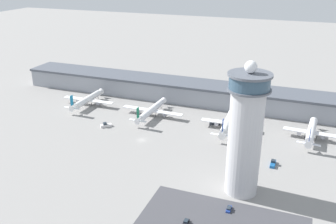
{
  "coord_description": "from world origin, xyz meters",
  "views": [
    {
      "loc": [
        80.82,
        -170.52,
        93.09
      ],
      "look_at": [
        11.11,
        12.23,
        14.0
      ],
      "focal_mm": 40.0,
      "sensor_mm": 36.0,
      "label": 1
    }
  ],
  "objects": [
    {
      "name": "terminal_building",
      "position": [
        0.0,
        70.0,
        7.15
      ],
      "size": [
        245.96,
        25.0,
        14.1
      ],
      "color": "#9399A3",
      "rests_on": "ground"
    },
    {
      "name": "airplane_gate_charlie",
      "position": [
        41.81,
        31.44,
        4.62
      ],
      "size": [
        32.75,
        41.3,
        14.37
      ],
      "color": "white",
      "rests_on": "ground"
    },
    {
      "name": "control_tower",
      "position": [
        61.0,
        -29.83,
        28.0
      ],
      "size": [
        17.47,
        17.47,
        58.09
      ],
      "color": "#BCBCC1",
      "rests_on": "ground"
    },
    {
      "name": "car_blue_compact",
      "position": [
        45.73,
        -59.23,
        0.58
      ],
      "size": [
        1.8,
        4.03,
        1.51
      ],
      "color": "black",
      "rests_on": "ground"
    },
    {
      "name": "ground_plane",
      "position": [
        0.0,
        0.0,
        0.0
      ],
      "size": [
        1000.0,
        1000.0,
        0.0
      ],
      "primitive_type": "plane",
      "color": "gray"
    },
    {
      "name": "airplane_gate_bravo",
      "position": [
        -8.39,
        33.81,
        4.27
      ],
      "size": [
        41.44,
        40.6,
        12.89
      ],
      "color": "white",
      "rests_on": "ground"
    },
    {
      "name": "car_black_suv",
      "position": [
        59.25,
        -45.26,
        0.58
      ],
      "size": [
        1.75,
        4.56,
        1.49
      ],
      "color": "black",
      "rests_on": "ground"
    },
    {
      "name": "airplane_gate_delta",
      "position": [
        88.15,
        34.43,
        4.66
      ],
      "size": [
        30.49,
        35.67,
        13.88
      ],
      "color": "white",
      "rests_on": "ground"
    },
    {
      "name": "service_truck_catering",
      "position": [
        71.77,
        -2.09,
        0.85
      ],
      "size": [
        2.4,
        7.33,
        2.48
      ],
      "color": "black",
      "rests_on": "ground"
    },
    {
      "name": "airplane_gate_alpha",
      "position": [
        -57.59,
        36.19,
        4.28
      ],
      "size": [
        38.2,
        38.38,
        13.24
      ],
      "color": "white",
      "rests_on": "ground"
    },
    {
      "name": "service_truck_fuel",
      "position": [
        -27.91,
        9.04,
        0.96
      ],
      "size": [
        6.57,
        6.22,
        2.76
      ],
      "color": "black",
      "rests_on": "ground"
    },
    {
      "name": "service_truck_baggage",
      "position": [
        33.05,
        35.74,
        0.97
      ],
      "size": [
        7.12,
        4.27,
        2.81
      ],
      "color": "black",
      "rests_on": "ground"
    }
  ]
}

